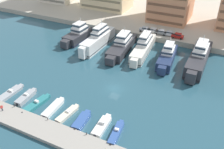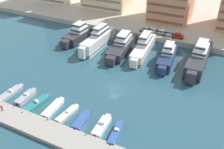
{
  "view_description": "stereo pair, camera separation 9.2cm",
  "coord_description": "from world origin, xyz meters",
  "px_view_note": "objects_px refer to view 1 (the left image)",
  "views": [
    {
      "loc": [
        22.58,
        -47.33,
        38.28
      ],
      "look_at": [
        -1.87,
        2.34,
        2.5
      ],
      "focal_mm": 40.0,
      "sensor_mm": 36.0,
      "label": 1
    },
    {
      "loc": [
        22.67,
        -47.29,
        38.28
      ],
      "look_at": [
        -1.87,
        2.34,
        2.5
      ],
      "focal_mm": 40.0,
      "sensor_mm": 36.0,
      "label": 2
    }
  ],
  "objects_px": {
    "yacht_charcoal_mid_left": "(122,45)",
    "motorboat_white_center_left": "(53,108)",
    "yacht_ivory_center_left": "(143,47)",
    "car_grey_mid_left": "(161,32)",
    "motorboat_blue_right": "(116,133)",
    "motorboat_grey_far_left": "(10,93)",
    "yacht_navy_center": "(167,56)",
    "motorboat_teal_mid_left": "(36,104)",
    "motorboat_blue_center_right": "(82,121)",
    "yacht_white_left": "(98,40)",
    "pedestrian_far_side": "(2,107)",
    "car_white_left": "(153,30)",
    "yacht_charcoal_far_left": "(78,35)",
    "motorboat_white_mid_right": "(102,126)",
    "car_silver_center_left": "(170,33)",
    "yacht_charcoal_center_right": "(199,58)",
    "car_silver_far_left": "(145,29)",
    "motorboat_grey_left": "(26,97)",
    "motorboat_cream_center": "(67,114)",
    "car_red_center": "(178,36)"
  },
  "relations": [
    {
      "from": "motorboat_white_center_left",
      "to": "motorboat_white_mid_right",
      "type": "bearing_deg",
      "value": -0.48
    },
    {
      "from": "yacht_charcoal_far_left",
      "to": "yacht_charcoal_mid_left",
      "type": "distance_m",
      "value": 17.36
    },
    {
      "from": "yacht_white_left",
      "to": "motorboat_blue_right",
      "type": "bearing_deg",
      "value": -56.0
    },
    {
      "from": "yacht_charcoal_far_left",
      "to": "car_silver_far_left",
      "type": "bearing_deg",
      "value": 34.75
    },
    {
      "from": "motorboat_white_center_left",
      "to": "pedestrian_far_side",
      "type": "xyz_separation_m",
      "value": [
        -9.36,
        -6.17,
        1.34
      ]
    },
    {
      "from": "yacht_ivory_center_left",
      "to": "motorboat_blue_center_right",
      "type": "xyz_separation_m",
      "value": [
        -0.67,
        -36.5,
        -1.66
      ]
    },
    {
      "from": "motorboat_cream_center",
      "to": "yacht_navy_center",
      "type": "bearing_deg",
      "value": 68.21
    },
    {
      "from": "motorboat_grey_far_left",
      "to": "car_white_left",
      "type": "height_order",
      "value": "car_white_left"
    },
    {
      "from": "yacht_charcoal_far_left",
      "to": "yacht_charcoal_mid_left",
      "type": "xyz_separation_m",
      "value": [
        17.35,
        -0.68,
        -0.14
      ]
    },
    {
      "from": "motorboat_teal_mid_left",
      "to": "yacht_white_left",
      "type": "bearing_deg",
      "value": 92.98
    },
    {
      "from": "yacht_charcoal_mid_left",
      "to": "pedestrian_far_side",
      "type": "height_order",
      "value": "yacht_charcoal_mid_left"
    },
    {
      "from": "yacht_ivory_center_left",
      "to": "yacht_charcoal_far_left",
      "type": "bearing_deg",
      "value": -177.09
    },
    {
      "from": "yacht_navy_center",
      "to": "yacht_charcoal_mid_left",
      "type": "bearing_deg",
      "value": 178.05
    },
    {
      "from": "motorboat_blue_right",
      "to": "motorboat_white_center_left",
      "type": "bearing_deg",
      "value": 177.38
    },
    {
      "from": "yacht_charcoal_mid_left",
      "to": "motorboat_white_center_left",
      "type": "height_order",
      "value": "yacht_charcoal_mid_left"
    },
    {
      "from": "yacht_white_left",
      "to": "motorboat_white_center_left",
      "type": "bearing_deg",
      "value": -79.27
    },
    {
      "from": "yacht_ivory_center_left",
      "to": "car_red_center",
      "type": "distance_m",
      "value": 14.64
    },
    {
      "from": "yacht_charcoal_center_right",
      "to": "motorboat_grey_left",
      "type": "height_order",
      "value": "yacht_charcoal_center_right"
    },
    {
      "from": "yacht_white_left",
      "to": "pedestrian_far_side",
      "type": "distance_m",
      "value": 39.35
    },
    {
      "from": "yacht_charcoal_mid_left",
      "to": "motorboat_blue_right",
      "type": "distance_m",
      "value": 37.5
    },
    {
      "from": "yacht_navy_center",
      "to": "motorboat_blue_center_right",
      "type": "relative_size",
      "value": 2.65
    },
    {
      "from": "yacht_ivory_center_left",
      "to": "car_grey_mid_left",
      "type": "bearing_deg",
      "value": 81.34
    },
    {
      "from": "yacht_charcoal_mid_left",
      "to": "car_white_left",
      "type": "relative_size",
      "value": 5.05
    },
    {
      "from": "yacht_charcoal_center_right",
      "to": "motorboat_grey_left",
      "type": "distance_m",
      "value": 49.61
    },
    {
      "from": "motorboat_grey_far_left",
      "to": "car_grey_mid_left",
      "type": "xyz_separation_m",
      "value": [
        24.12,
        48.42,
        2.41
      ]
    },
    {
      "from": "motorboat_white_center_left",
      "to": "car_silver_center_left",
      "type": "xyz_separation_m",
      "value": [
        13.92,
        48.6,
        2.34
      ]
    },
    {
      "from": "motorboat_grey_far_left",
      "to": "pedestrian_far_side",
      "type": "bearing_deg",
      "value": -57.35
    },
    {
      "from": "motorboat_teal_mid_left",
      "to": "motorboat_cream_center",
      "type": "distance_m",
      "value": 8.6
    },
    {
      "from": "motorboat_white_center_left",
      "to": "car_white_left",
      "type": "xyz_separation_m",
      "value": [
        7.86,
        48.59,
        2.34
      ]
    },
    {
      "from": "yacht_charcoal_far_left",
      "to": "yacht_charcoal_center_right",
      "type": "relative_size",
      "value": 0.69
    },
    {
      "from": "yacht_navy_center",
      "to": "car_grey_mid_left",
      "type": "xyz_separation_m",
      "value": [
        -6.63,
        15.06,
        0.8
      ]
    },
    {
      "from": "motorboat_white_center_left",
      "to": "car_grey_mid_left",
      "type": "relative_size",
      "value": 1.85
    },
    {
      "from": "yacht_charcoal_far_left",
      "to": "car_silver_center_left",
      "type": "bearing_deg",
      "value": 25.79
    },
    {
      "from": "motorboat_white_mid_right",
      "to": "car_silver_center_left",
      "type": "height_order",
      "value": "car_silver_center_left"
    },
    {
      "from": "motorboat_blue_right",
      "to": "motorboat_grey_far_left",
      "type": "bearing_deg",
      "value": 178.65
    },
    {
      "from": "yacht_charcoal_far_left",
      "to": "motorboat_teal_mid_left",
      "type": "distance_m",
      "value": 36.84
    },
    {
      "from": "motorboat_grey_far_left",
      "to": "motorboat_teal_mid_left",
      "type": "distance_m",
      "value": 8.8
    },
    {
      "from": "yacht_charcoal_far_left",
      "to": "yacht_white_left",
      "type": "height_order",
      "value": "yacht_white_left"
    },
    {
      "from": "yacht_white_left",
      "to": "motorboat_teal_mid_left",
      "type": "distance_m",
      "value": 33.86
    },
    {
      "from": "yacht_ivory_center_left",
      "to": "motorboat_cream_center",
      "type": "xyz_separation_m",
      "value": [
        -4.84,
        -35.92,
        -1.79
      ]
    },
    {
      "from": "car_silver_center_left",
      "to": "car_red_center",
      "type": "height_order",
      "value": "same"
    },
    {
      "from": "yacht_white_left",
      "to": "motorboat_white_center_left",
      "type": "xyz_separation_m",
      "value": [
        6.26,
        -33.05,
        -2.24
      ]
    },
    {
      "from": "yacht_charcoal_far_left",
      "to": "car_red_center",
      "type": "xyz_separation_m",
      "value": [
        32.25,
        13.4,
        0.62
      ]
    },
    {
      "from": "yacht_charcoal_center_right",
      "to": "motorboat_white_center_left",
      "type": "relative_size",
      "value": 3.04
    },
    {
      "from": "motorboat_teal_mid_left",
      "to": "car_silver_center_left",
      "type": "relative_size",
      "value": 2.06
    },
    {
      "from": "yacht_charcoal_center_right",
      "to": "car_grey_mid_left",
      "type": "height_order",
      "value": "yacht_charcoal_center_right"
    },
    {
      "from": "yacht_charcoal_far_left",
      "to": "yacht_charcoal_center_right",
      "type": "height_order",
      "value": "yacht_charcoal_center_right"
    },
    {
      "from": "motorboat_white_mid_right",
      "to": "car_red_center",
      "type": "distance_m",
      "value": 48.25
    },
    {
      "from": "motorboat_white_mid_right",
      "to": "motorboat_teal_mid_left",
      "type": "bearing_deg",
      "value": -178.08
    },
    {
      "from": "yacht_navy_center",
      "to": "motorboat_teal_mid_left",
      "type": "distance_m",
      "value": 40.51
    }
  ]
}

